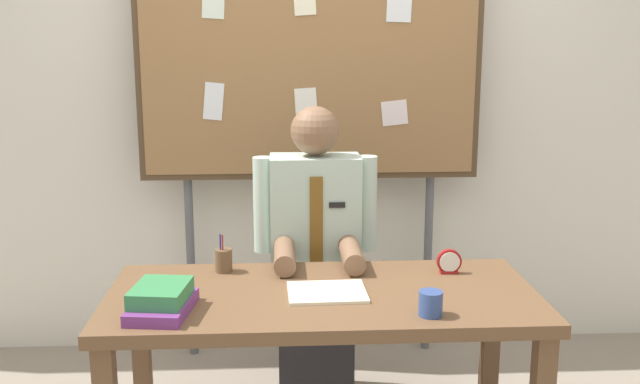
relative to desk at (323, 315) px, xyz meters
name	(u,v)px	position (x,y,z in m)	size (l,w,h in m)	color
back_wall	(309,99)	(0.00, 1.25, 0.71)	(6.40, 0.08, 2.70)	silver
desk	(323,315)	(0.00, 0.00, 0.00)	(1.62, 0.74, 0.73)	brown
person	(315,268)	(0.00, 0.56, 0.00)	(0.55, 0.56, 1.38)	#2D2D33
bulletin_board	(310,58)	(0.00, 1.05, 0.93)	(1.71, 0.09, 2.22)	#4C3823
book_stack	(161,300)	(-0.57, -0.17, 0.14)	(0.23, 0.32, 0.10)	#72337F
open_notebook	(327,292)	(0.02, -0.02, 0.10)	(0.29, 0.24, 0.01)	#F4EFCC
desk_clock	(449,263)	(0.53, 0.19, 0.14)	(0.10, 0.04, 0.10)	maroon
coffee_mug	(431,303)	(0.36, -0.25, 0.14)	(0.08, 0.08, 0.09)	#334C8C
pen_holder	(224,260)	(-0.39, 0.26, 0.14)	(0.07, 0.07, 0.16)	brown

